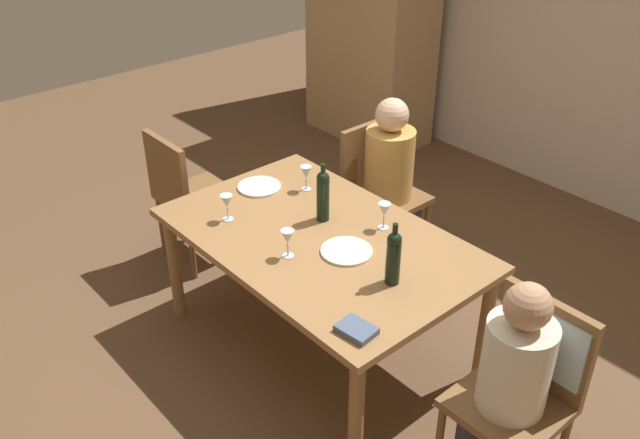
{
  "coord_description": "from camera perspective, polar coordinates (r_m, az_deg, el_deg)",
  "views": [
    {
      "loc": [
        2.25,
        -1.96,
        2.64
      ],
      "look_at": [
        0.0,
        0.0,
        0.83
      ],
      "focal_mm": 38.43,
      "sensor_mm": 36.0,
      "label": 1
    }
  ],
  "objects": [
    {
      "name": "wine_bottle_dark_red",
      "position": [
        3.15,
        6.13,
        -3.06
      ],
      "size": [
        0.07,
        0.07,
        0.32
      ],
      "color": "black",
      "rests_on": "dining_table"
    },
    {
      "name": "dinner_plate_host",
      "position": [
        4.0,
        -5.08,
        2.74
      ],
      "size": [
        0.25,
        0.25,
        0.01
      ],
      "primitive_type": "cylinder",
      "color": "silver",
      "rests_on": "dining_table"
    },
    {
      "name": "ground_plane",
      "position": [
        3.99,
        -0.0,
        -10.3
      ],
      "size": [
        10.0,
        10.0,
        0.0
      ],
      "primitive_type": "plane",
      "color": "brown"
    },
    {
      "name": "dinner_plate_guest_left",
      "position": [
        3.41,
        2.17,
        -2.68
      ],
      "size": [
        0.26,
        0.26,
        0.01
      ],
      "primitive_type": "cylinder",
      "color": "white",
      "rests_on": "dining_table"
    },
    {
      "name": "rear_room_partition",
      "position": [
        5.36,
        23.34,
        14.84
      ],
      "size": [
        6.4,
        0.12,
        2.7
      ],
      "primitive_type": "cube",
      "color": "beige",
      "rests_on": "ground_plane"
    },
    {
      "name": "chair_left_end",
      "position": [
        4.47,
        -11.17,
        2.4
      ],
      "size": [
        0.44,
        0.44,
        0.92
      ],
      "color": "brown",
      "rests_on": "ground_plane"
    },
    {
      "name": "person_man_bearded",
      "position": [
        2.98,
        15.57,
        -12.63
      ],
      "size": [
        0.29,
        0.33,
        1.09
      ],
      "rotation": [
        0.0,
        0.0,
        3.14
      ],
      "color": "#33333D",
      "rests_on": "ground_plane"
    },
    {
      "name": "wine_glass_near_right",
      "position": [
        3.33,
        -2.72,
        -1.54
      ],
      "size": [
        0.07,
        0.07,
        0.15
      ],
      "color": "silver",
      "rests_on": "dining_table"
    },
    {
      "name": "wine_bottle_tall_green",
      "position": [
        3.61,
        0.25,
        2.11
      ],
      "size": [
        0.07,
        0.07,
        0.33
      ],
      "color": "black",
      "rests_on": "dining_table"
    },
    {
      "name": "person_woman_host",
      "position": [
        4.35,
        6.0,
        3.93
      ],
      "size": [
        0.36,
        0.31,
        1.14
      ],
      "rotation": [
        0.0,
        0.0,
        -1.57
      ],
      "color": "#33333D",
      "rests_on": "ground_plane"
    },
    {
      "name": "wine_glass_far",
      "position": [
        3.66,
        -7.77,
        1.43
      ],
      "size": [
        0.07,
        0.07,
        0.15
      ],
      "color": "silver",
      "rests_on": "dining_table"
    },
    {
      "name": "folded_napkin",
      "position": [
        2.93,
        3.05,
        -9.15
      ],
      "size": [
        0.17,
        0.14,
        0.03
      ],
      "primitive_type": "cube",
      "rotation": [
        0.0,
        0.0,
        0.11
      ],
      "color": "#4C5B75",
      "rests_on": "dining_table"
    },
    {
      "name": "wine_glass_centre",
      "position": [
        3.93,
        -1.17,
        3.89
      ],
      "size": [
        0.07,
        0.07,
        0.15
      ],
      "color": "silver",
      "rests_on": "dining_table"
    },
    {
      "name": "wine_glass_near_left",
      "position": [
        3.57,
        5.38,
        0.75
      ],
      "size": [
        0.07,
        0.07,
        0.15
      ],
      "color": "silver",
      "rests_on": "dining_table"
    },
    {
      "name": "chair_right_end",
      "position": [
        3.1,
        17.07,
        -11.82
      ],
      "size": [
        0.44,
        0.46,
        0.92
      ],
      "rotation": [
        0.0,
        0.0,
        3.14
      ],
      "color": "brown",
      "rests_on": "ground_plane"
    },
    {
      "name": "armoire_cabinet",
      "position": [
        6.15,
        4.3,
        16.6
      ],
      "size": [
        1.18,
        0.62,
        2.18
      ],
      "color": "tan",
      "rests_on": "ground_plane"
    },
    {
      "name": "dining_table",
      "position": [
        3.59,
        -0.0,
        -2.45
      ],
      "size": [
        1.67,
        1.06,
        0.73
      ],
      "color": "olive",
      "rests_on": "ground_plane"
    },
    {
      "name": "chair_far_left",
      "position": [
        4.48,
        4.86,
        2.99
      ],
      "size": [
        0.44,
        0.44,
        0.92
      ],
      "rotation": [
        0.0,
        0.0,
        -1.57
      ],
      "color": "brown",
      "rests_on": "ground_plane"
    }
  ]
}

